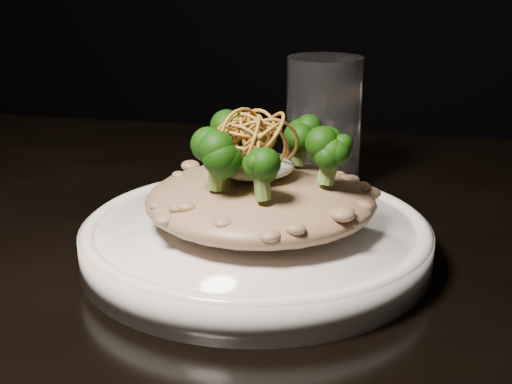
% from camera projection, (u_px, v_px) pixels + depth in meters
% --- Properties ---
extents(table, '(1.10, 0.80, 0.75)m').
position_uv_depth(table, '(345.00, 344.00, 0.60)').
color(table, black).
rests_on(table, ground).
extents(plate, '(0.27, 0.27, 0.03)m').
position_uv_depth(plate, '(256.00, 242.00, 0.56)').
color(plate, white).
rests_on(plate, table).
extents(risotto, '(0.18, 0.18, 0.04)m').
position_uv_depth(risotto, '(261.00, 200.00, 0.55)').
color(risotto, brown).
rests_on(risotto, plate).
extents(broccoli, '(0.12, 0.12, 0.04)m').
position_uv_depth(broccoli, '(263.00, 150.00, 0.53)').
color(broccoli, black).
rests_on(broccoli, risotto).
extents(cheese, '(0.06, 0.06, 0.02)m').
position_uv_depth(cheese, '(255.00, 165.00, 0.54)').
color(cheese, white).
rests_on(cheese, risotto).
extents(shallots, '(0.06, 0.06, 0.04)m').
position_uv_depth(shallots, '(255.00, 133.00, 0.52)').
color(shallots, brown).
rests_on(shallots, cheese).
extents(drinking_glass, '(0.10, 0.10, 0.13)m').
position_uv_depth(drinking_glass, '(324.00, 123.00, 0.71)').
color(drinking_glass, white).
rests_on(drinking_glass, table).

